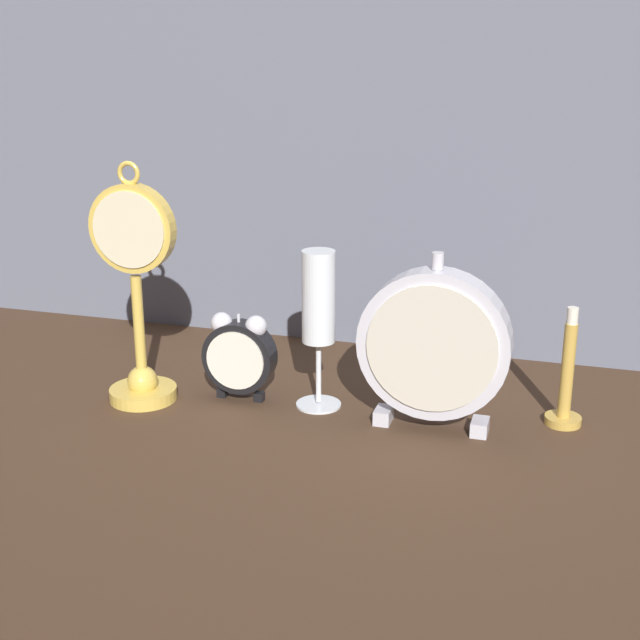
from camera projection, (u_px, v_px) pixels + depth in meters
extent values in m
plane|color=#422D1E|center=(301.00, 429.00, 1.08)|extent=(4.00, 4.00, 0.00)
cube|color=slate|center=(369.00, 122.00, 1.27)|extent=(1.67, 0.01, 0.67)
cylinder|color=gold|center=(143.00, 393.00, 1.17)|extent=(0.09, 0.09, 0.02)
sphere|color=gold|center=(143.00, 381.00, 1.16)|extent=(0.04, 0.04, 0.04)
cylinder|color=gold|center=(139.00, 333.00, 1.14)|extent=(0.01, 0.01, 0.15)
cylinder|color=gold|center=(132.00, 228.00, 1.10)|extent=(0.11, 0.02, 0.11)
cylinder|color=beige|center=(128.00, 230.00, 1.09)|extent=(0.10, 0.00, 0.10)
torus|color=gold|center=(129.00, 173.00, 1.08)|extent=(0.03, 0.01, 0.03)
cube|color=black|center=(222.00, 392.00, 1.18)|extent=(0.01, 0.01, 0.01)
cube|color=black|center=(259.00, 397.00, 1.16)|extent=(0.01, 0.01, 0.01)
cylinder|color=black|center=(240.00, 356.00, 1.15)|extent=(0.09, 0.03, 0.09)
cylinder|color=silver|center=(235.00, 361.00, 1.14)|extent=(0.08, 0.00, 0.08)
sphere|color=silver|center=(222.00, 323.00, 1.14)|extent=(0.03, 0.03, 0.03)
sphere|color=silver|center=(256.00, 326.00, 1.13)|extent=(0.03, 0.03, 0.03)
cylinder|color=silver|center=(239.00, 320.00, 1.14)|extent=(0.00, 0.00, 0.02)
cube|color=silver|center=(383.00, 415.00, 1.10)|extent=(0.02, 0.03, 0.02)
cube|color=silver|center=(480.00, 427.00, 1.07)|extent=(0.02, 0.03, 0.02)
cylinder|color=silver|center=(434.00, 344.00, 1.05)|extent=(0.18, 0.04, 0.18)
cylinder|color=beige|center=(431.00, 350.00, 1.03)|extent=(0.15, 0.00, 0.15)
cylinder|color=silver|center=(438.00, 261.00, 1.02)|extent=(0.01, 0.01, 0.02)
cylinder|color=silver|center=(315.00, 403.00, 1.15)|extent=(0.06, 0.06, 0.01)
cylinder|color=silver|center=(315.00, 371.00, 1.14)|extent=(0.01, 0.01, 0.08)
cylinder|color=white|center=(315.00, 297.00, 1.10)|extent=(0.04, 0.04, 0.12)
cylinder|color=beige|center=(315.00, 312.00, 1.11)|extent=(0.04, 0.04, 0.08)
cylinder|color=gold|center=(563.00, 420.00, 1.09)|extent=(0.04, 0.04, 0.01)
cylinder|color=gold|center=(567.00, 371.00, 1.07)|extent=(0.02, 0.02, 0.12)
cylinder|color=silver|center=(573.00, 316.00, 1.05)|extent=(0.01, 0.01, 0.02)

